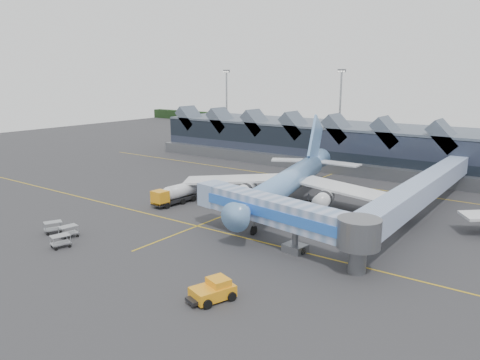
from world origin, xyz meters
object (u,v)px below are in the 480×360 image
Objects in this scene: fuel_truck at (177,193)px; jet_bridge at (288,216)px; main_airliner at (290,180)px; pushback_tug at (213,291)px.

jet_bridge is at bearing -11.52° from fuel_truck.
main_airliner is 18.80m from fuel_truck.
main_airliner reaches higher than fuel_truck.
main_airliner reaches higher than pushback_tug.
pushback_tug is (26.46, -22.82, -0.86)m from fuel_truck.
jet_bridge is at bearing -73.27° from main_airliner.
fuel_truck is at bearing -158.65° from main_airliner.
fuel_truck is 34.95m from pushback_tug.
main_airliner reaches higher than jet_bridge.
pushback_tug is at bearing -84.48° from main_airliner.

